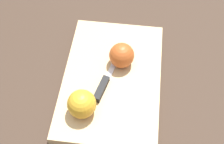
% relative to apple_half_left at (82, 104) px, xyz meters
% --- Properties ---
extents(ground_plane, '(4.00, 4.00, 0.00)m').
position_rel_apple_half_left_xyz_m(ground_plane, '(0.11, -0.06, -0.06)').
color(ground_plane, '#38281E').
extents(cutting_board, '(0.38, 0.25, 0.02)m').
position_rel_apple_half_left_xyz_m(cutting_board, '(0.11, -0.06, -0.05)').
color(cutting_board, tan).
rests_on(cutting_board, ground_plane).
extents(apple_half_left, '(0.07, 0.07, 0.07)m').
position_rel_apple_half_left_xyz_m(apple_half_left, '(0.00, 0.00, 0.00)').
color(apple_half_left, gold).
rests_on(apple_half_left, cutting_board).
extents(apple_half_right, '(0.07, 0.07, 0.07)m').
position_rel_apple_half_left_xyz_m(apple_half_right, '(0.15, -0.08, -0.00)').
color(apple_half_right, '#AD4C1E').
rests_on(apple_half_right, cutting_board).
extents(knife, '(0.17, 0.05, 0.02)m').
position_rel_apple_half_left_xyz_m(knife, '(0.08, -0.04, -0.03)').
color(knife, silver).
rests_on(knife, cutting_board).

